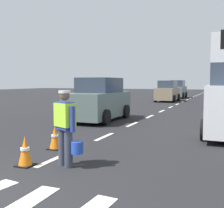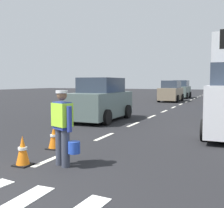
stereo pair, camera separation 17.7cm
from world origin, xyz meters
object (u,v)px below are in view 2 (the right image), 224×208
object	(u,v)px
car_oncoming_lead	(101,101)
car_oncoming_second	(171,92)
traffic_cone_near	(54,137)
traffic_cone_far	(23,151)
road_worker	(63,124)
car_oncoming_third	(181,90)

from	to	relation	value
car_oncoming_lead	car_oncoming_second	world-z (taller)	car_oncoming_lead
traffic_cone_near	traffic_cone_far	distance (m)	1.59
traffic_cone_near	car_oncoming_second	distance (m)	20.39
traffic_cone_near	car_oncoming_lead	distance (m)	6.00
traffic_cone_near	car_oncoming_lead	xyz separation A→B (m)	(-1.34, 5.81, 0.63)
car_oncoming_lead	car_oncoming_second	bearing A→B (deg)	88.31
traffic_cone_far	car_oncoming_lead	bearing A→B (deg)	102.34
road_worker	car_oncoming_lead	xyz separation A→B (m)	(-2.47, 7.05, 0.02)
car_oncoming_third	car_oncoming_second	size ratio (longest dim) A/B	0.94
car_oncoming_lead	traffic_cone_near	bearing A→B (deg)	-77.00
road_worker	car_oncoming_lead	world-z (taller)	car_oncoming_lead
traffic_cone_far	car_oncoming_lead	distance (m)	7.58
road_worker	traffic_cone_near	xyz separation A→B (m)	(-1.13, 1.24, -0.61)
traffic_cone_near	car_oncoming_second	world-z (taller)	car_oncoming_second
traffic_cone_far	road_worker	bearing A→B (deg)	20.87
road_worker	car_oncoming_second	world-z (taller)	car_oncoming_second
car_oncoming_third	traffic_cone_far	bearing A→B (deg)	-87.45
traffic_cone_near	car_oncoming_third	size ratio (longest dim) A/B	0.17
road_worker	traffic_cone_far	distance (m)	1.09
traffic_cone_far	car_oncoming_third	distance (m)	28.14
road_worker	car_oncoming_lead	size ratio (longest dim) A/B	0.40
road_worker	traffic_cone_near	size ratio (longest dim) A/B	2.55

